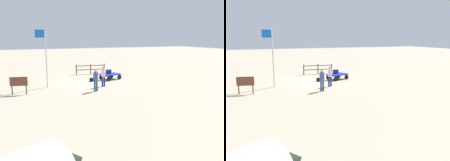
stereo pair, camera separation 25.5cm
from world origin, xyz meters
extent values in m
plane|color=#B9AB8E|center=(0.00, 0.00, 0.00)|extent=(120.00, 120.00, 0.00)
cube|color=#1533BD|center=(-2.55, -0.06, 0.51)|extent=(2.25, 1.73, 0.10)
cube|color=#1533BD|center=(-1.67, 0.27, 0.51)|extent=(0.44, 1.01, 0.10)
cylinder|color=black|center=(-2.10, 0.72, 0.23)|extent=(0.47, 0.27, 0.46)
cylinder|color=black|center=(-1.70, -0.36, 0.23)|extent=(0.47, 0.27, 0.46)
cylinder|color=black|center=(-3.40, 0.24, 0.23)|extent=(0.47, 0.27, 0.46)
cylinder|color=black|center=(-3.01, -0.84, 0.23)|extent=(0.47, 0.27, 0.46)
cube|color=navy|center=(-2.47, -0.31, 0.75)|extent=(0.53, 0.46, 0.39)
cube|color=black|center=(-0.66, 0.19, 0.16)|extent=(0.61, 0.48, 0.32)
cylinder|color=navy|center=(-0.84, 2.74, 0.42)|extent=(0.14, 0.14, 0.85)
cylinder|color=navy|center=(-0.64, 2.78, 0.42)|extent=(0.14, 0.14, 0.85)
cylinder|color=silver|center=(-0.74, 2.76, 1.18)|extent=(0.40, 0.40, 0.67)
sphere|color=tan|center=(-0.74, 2.76, 1.62)|extent=(0.20, 0.20, 0.20)
cylinder|color=navy|center=(0.34, 4.17, 0.40)|extent=(0.14, 0.14, 0.79)
cylinder|color=navy|center=(0.53, 4.22, 0.40)|extent=(0.14, 0.14, 0.79)
cylinder|color=#324E9B|center=(0.44, 4.19, 1.14)|extent=(0.46, 0.46, 0.68)
sphere|color=tan|center=(0.44, 4.19, 1.59)|extent=(0.22, 0.22, 0.22)
cylinder|color=silver|center=(3.69, 1.20, 2.42)|extent=(0.10, 0.10, 4.84)
cube|color=blue|center=(4.11, 1.20, 4.42)|extent=(0.74, 0.04, 0.64)
cylinder|color=#4C3319|center=(5.47, 3.09, 0.32)|extent=(0.08, 0.08, 0.64)
cylinder|color=#4C3319|center=(6.44, 2.88, 0.32)|extent=(0.08, 0.08, 0.64)
cube|color=brown|center=(5.96, 2.99, 0.97)|extent=(1.23, 0.33, 0.66)
cylinder|color=brown|center=(-3.44, -4.01, 0.56)|extent=(0.12, 0.12, 1.12)
cylinder|color=brown|center=(-1.83, -4.15, 0.56)|extent=(0.12, 0.12, 1.12)
cylinder|color=brown|center=(-0.22, -4.29, 0.56)|extent=(0.12, 0.12, 1.12)
cube|color=brown|center=(-1.83, -4.15, 0.95)|extent=(3.23, 0.36, 0.08)
cube|color=brown|center=(-1.83, -4.15, 0.50)|extent=(3.23, 0.36, 0.08)
camera|label=1|loc=(6.30, 21.25, 4.23)|focal=38.00mm
camera|label=2|loc=(6.06, 21.34, 4.23)|focal=38.00mm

